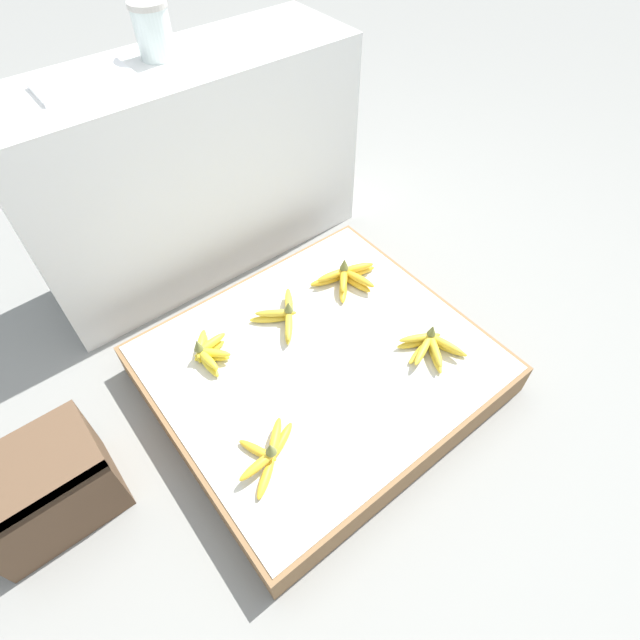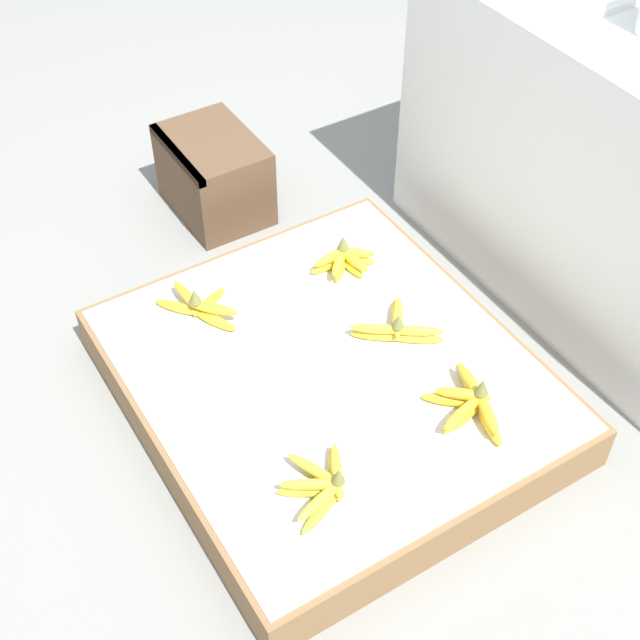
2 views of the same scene
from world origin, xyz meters
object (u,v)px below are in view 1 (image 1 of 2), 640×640
banana_bunch_front_left (268,453)px  banana_bunch_middle_midleft (284,315)px  wooden_crate (45,489)px  foam_tray_white (83,81)px  banana_bunch_middle_midright (347,277)px  glass_jar (153,30)px  banana_bunch_middle_left (208,352)px  banana_bunch_front_midright (430,346)px

banana_bunch_front_left → banana_bunch_middle_midleft: size_ratio=1.09×
wooden_crate → foam_tray_white: size_ratio=1.24×
banana_bunch_middle_midright → glass_jar: size_ratio=1.59×
banana_bunch_middle_midleft → glass_jar: size_ratio=1.29×
banana_bunch_middle_left → glass_jar: 1.01m
wooden_crate → banana_bunch_front_left: 0.62m
wooden_crate → banana_bunch_front_left: (0.54, -0.31, 0.03)m
banana_bunch_front_left → foam_tray_white: (0.11, 1.02, 0.65)m
wooden_crate → banana_bunch_front_midright: size_ratio=1.79×
banana_bunch_middle_left → glass_jar: size_ratio=1.13×
glass_jar → foam_tray_white: size_ratio=0.58×
banana_bunch_middle_left → banana_bunch_middle_midleft: bearing=-4.9°
banana_bunch_middle_left → banana_bunch_middle_midleft: (0.29, -0.02, -0.00)m
banana_bunch_front_midright → glass_jar: (-0.27, 1.07, 0.72)m
banana_bunch_front_midright → banana_bunch_middle_midleft: size_ratio=0.93×
wooden_crate → banana_bunch_front_left: bearing=-30.0°
wooden_crate → banana_bunch_front_left: size_ratio=1.52×
banana_bunch_middle_left → banana_bunch_middle_midleft: 0.29m
banana_bunch_front_left → foam_tray_white: size_ratio=0.82×
banana_bunch_front_midright → banana_bunch_middle_midleft: banana_bunch_middle_midleft is taller
banana_bunch_front_left → foam_tray_white: 1.22m
banana_bunch_middle_left → banana_bunch_middle_midleft: size_ratio=0.88×
banana_bunch_front_left → banana_bunch_front_midright: size_ratio=1.18×
wooden_crate → glass_jar: size_ratio=2.14×
banana_bunch_front_midright → foam_tray_white: size_ratio=0.69×
wooden_crate → glass_jar: bearing=39.7°
banana_bunch_middle_left → foam_tray_white: foam_tray_white is taller
banana_bunch_middle_midleft → wooden_crate: bearing=-174.6°
banana_bunch_front_midright → glass_jar: bearing=104.3°
foam_tray_white → banana_bunch_middle_left: bearing=-95.6°
wooden_crate → banana_bunch_middle_left: 0.59m
banana_bunch_front_midright → banana_bunch_middle_midleft: (-0.30, 0.41, 0.00)m
banana_bunch_middle_left → wooden_crate: bearing=-169.5°
banana_bunch_middle_midright → glass_jar: 1.01m
banana_bunch_front_left → banana_bunch_middle_midright: size_ratio=0.88×
foam_tray_white → banana_bunch_front_midright: bearing=-63.0°
banana_bunch_middle_midleft → banana_bunch_front_left: bearing=-130.6°
banana_bunch_front_midright → banana_bunch_middle_midright: bearing=91.4°
banana_bunch_front_midright → glass_jar: size_ratio=1.20×
banana_bunch_middle_midleft → banana_bunch_middle_midright: banana_bunch_middle_midright is taller
banana_bunch_middle_midright → wooden_crate: bearing=-175.7°
banana_bunch_front_left → banana_bunch_middle_midleft: 0.52m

